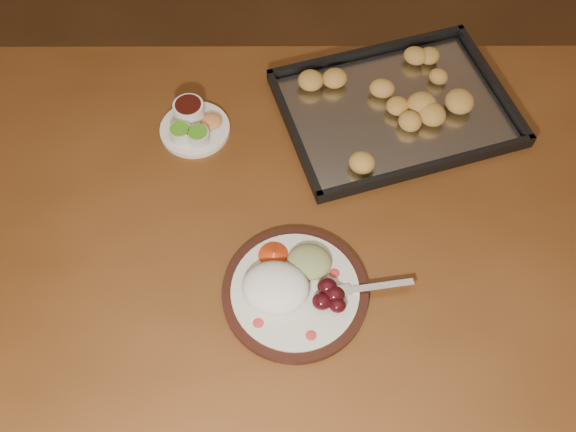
# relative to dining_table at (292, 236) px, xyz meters

# --- Properties ---
(ground) EXTENTS (4.00, 4.00, 0.00)m
(ground) POSITION_rel_dining_table_xyz_m (0.08, -0.10, -0.65)
(ground) COLOR brown
(ground) RESTS_ON ground
(dining_table) EXTENTS (1.61, 1.10, 0.75)m
(dining_table) POSITION_rel_dining_table_xyz_m (0.00, 0.00, 0.00)
(dining_table) COLOR brown
(dining_table) RESTS_ON ground
(dinner_plate) EXTENTS (0.34, 0.26, 0.06)m
(dinner_plate) POSITION_rel_dining_table_xyz_m (0.02, -0.17, 0.12)
(dinner_plate) COLOR black
(dinner_plate) RESTS_ON dining_table
(condiment_saucer) EXTENTS (0.15, 0.15, 0.05)m
(condiment_saucer) POSITION_rel_dining_table_xyz_m (-0.23, 0.17, 0.12)
(condiment_saucer) COLOR white
(condiment_saucer) RESTS_ON dining_table
(baking_tray) EXTENTS (0.57, 0.52, 0.05)m
(baking_tray) POSITION_rel_dining_table_xyz_m (0.18, 0.28, 0.11)
(baking_tray) COLOR black
(baking_tray) RESTS_ON dining_table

